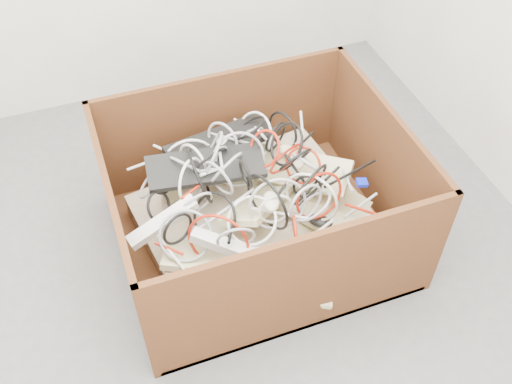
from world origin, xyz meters
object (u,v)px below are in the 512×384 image
object	(u,v)px
power_strip_right	(226,246)
vga_plug	(362,183)
power_strip_left	(163,222)
cardboard_box	(254,220)

from	to	relation	value
power_strip_right	vga_plug	bearing A→B (deg)	47.63
power_strip_left	power_strip_right	distance (m)	0.27
cardboard_box	power_strip_right	xyz separation A→B (m)	(-0.20, -0.25, 0.20)
power_strip_left	power_strip_right	size ratio (longest dim) A/B	1.09
cardboard_box	vga_plug	xyz separation A→B (m)	(0.43, -0.13, 0.21)
power_strip_right	vga_plug	xyz separation A→B (m)	(0.63, 0.12, 0.01)
power_strip_right	cardboard_box	bearing A→B (deg)	87.98
cardboard_box	power_strip_left	size ratio (longest dim) A/B	4.01
power_strip_left	cardboard_box	bearing A→B (deg)	-1.89
power_strip_left	vga_plug	size ratio (longest dim) A/B	6.63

